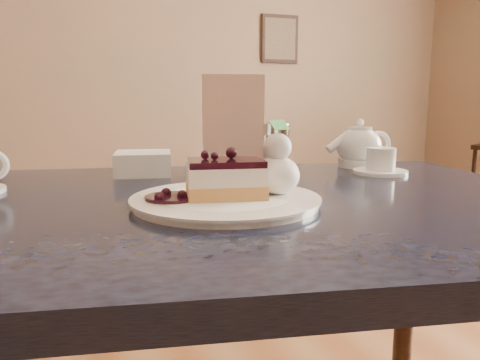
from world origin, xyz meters
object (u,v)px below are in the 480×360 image
object	(u,v)px
main_table	(222,243)
tea_set	(363,150)
dessert_plate	(226,201)
cheesecake_slice	(226,179)

from	to	relation	value
main_table	tea_set	size ratio (longest dim) A/B	5.81
main_table	tea_set	xyz separation A→B (m)	(0.41, 0.23, 0.12)
main_table	dessert_plate	size ratio (longest dim) A/B	4.52
cheesecake_slice	tea_set	size ratio (longest dim) A/B	0.58
main_table	dessert_plate	bearing A→B (deg)	-90.00
main_table	tea_set	distance (m)	0.48
dessert_plate	main_table	bearing A→B (deg)	80.99
tea_set	cheesecake_slice	bearing A→B (deg)	-146.66
cheesecake_slice	tea_set	bearing A→B (deg)	42.35
dessert_plate	cheesecake_slice	size ratio (longest dim) A/B	2.20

